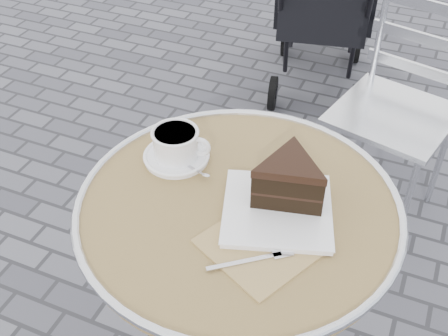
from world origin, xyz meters
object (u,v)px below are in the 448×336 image
at_px(cafe_table, 237,254).
at_px(cappuccino_set, 177,147).
at_px(bistro_chair, 409,82).
at_px(cake_plate_set, 286,188).
at_px(baby_stroller, 326,0).

xyz_separation_m(cafe_table, cappuccino_set, (-0.19, 0.09, 0.20)).
distance_m(cafe_table, bistro_chair, 1.03).
distance_m(cake_plate_set, bistro_chair, 1.01).
bearing_deg(cake_plate_set, cappuccino_set, 150.55).
xyz_separation_m(bistro_chair, baby_stroller, (-0.51, 0.79, -0.10)).
relative_size(cafe_table, bistro_chair, 0.85).
height_order(bistro_chair, baby_stroller, baby_stroller).
xyz_separation_m(cafe_table, cake_plate_set, (0.09, 0.03, 0.22)).
bearing_deg(baby_stroller, cafe_table, -93.65).
bearing_deg(cappuccino_set, cake_plate_set, -23.11).
bearing_deg(cake_plate_set, bistro_chair, 63.06).
relative_size(cafe_table, cappuccino_set, 4.19).
distance_m(bistro_chair, baby_stroller, 0.95).
relative_size(cappuccino_set, bistro_chair, 0.20).
height_order(cafe_table, cake_plate_set, cake_plate_set).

